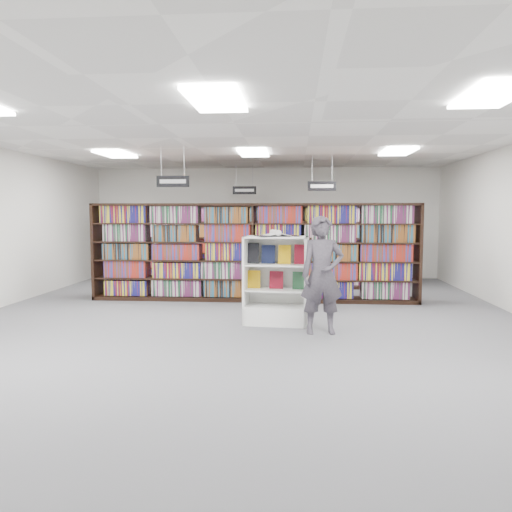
# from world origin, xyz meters

# --- Properties ---
(floor) EXTENTS (12.00, 12.00, 0.00)m
(floor) POSITION_xyz_m (0.00, 0.00, 0.00)
(floor) COLOR #535358
(floor) RESTS_ON ground
(ceiling) EXTENTS (10.00, 12.00, 0.10)m
(ceiling) POSITION_xyz_m (0.00, 0.00, 3.20)
(ceiling) COLOR silver
(ceiling) RESTS_ON wall_back
(wall_back) EXTENTS (10.00, 0.10, 3.20)m
(wall_back) POSITION_xyz_m (0.00, 6.00, 1.60)
(wall_back) COLOR silver
(wall_back) RESTS_ON ground
(wall_front) EXTENTS (10.00, 0.10, 3.20)m
(wall_front) POSITION_xyz_m (0.00, -6.00, 1.60)
(wall_front) COLOR silver
(wall_front) RESTS_ON ground
(bookshelf_row_near) EXTENTS (7.00, 0.60, 2.10)m
(bookshelf_row_near) POSITION_xyz_m (0.00, 2.00, 1.05)
(bookshelf_row_near) COLOR black
(bookshelf_row_near) RESTS_ON floor
(bookshelf_row_mid) EXTENTS (7.00, 0.60, 2.10)m
(bookshelf_row_mid) POSITION_xyz_m (0.00, 4.00, 1.05)
(bookshelf_row_mid) COLOR black
(bookshelf_row_mid) RESTS_ON floor
(bookshelf_row_far) EXTENTS (7.00, 0.60, 2.10)m
(bookshelf_row_far) POSITION_xyz_m (0.00, 5.70, 1.05)
(bookshelf_row_far) COLOR black
(bookshelf_row_far) RESTS_ON floor
(aisle_sign_left) EXTENTS (0.65, 0.02, 0.80)m
(aisle_sign_left) POSITION_xyz_m (-1.50, 1.00, 2.53)
(aisle_sign_left) COLOR #B2B2B7
(aisle_sign_left) RESTS_ON ceiling
(aisle_sign_right) EXTENTS (0.65, 0.02, 0.80)m
(aisle_sign_right) POSITION_xyz_m (1.50, 3.00, 2.53)
(aisle_sign_right) COLOR #B2B2B7
(aisle_sign_right) RESTS_ON ceiling
(aisle_sign_center) EXTENTS (0.65, 0.02, 0.80)m
(aisle_sign_center) POSITION_xyz_m (-0.50, 5.00, 2.53)
(aisle_sign_center) COLOR #B2B2B7
(aisle_sign_center) RESTS_ON ceiling
(troffer_front_center) EXTENTS (0.60, 1.20, 0.04)m
(troffer_front_center) POSITION_xyz_m (0.00, -3.00, 3.16)
(troffer_front_center) COLOR white
(troffer_front_center) RESTS_ON ceiling
(troffer_front_right) EXTENTS (0.60, 1.20, 0.04)m
(troffer_front_right) POSITION_xyz_m (3.00, -3.00, 3.16)
(troffer_front_right) COLOR white
(troffer_front_right) RESTS_ON ceiling
(troffer_back_left) EXTENTS (0.60, 1.20, 0.04)m
(troffer_back_left) POSITION_xyz_m (-3.00, 2.00, 3.16)
(troffer_back_left) COLOR white
(troffer_back_left) RESTS_ON ceiling
(troffer_back_center) EXTENTS (0.60, 1.20, 0.04)m
(troffer_back_center) POSITION_xyz_m (0.00, 2.00, 3.16)
(troffer_back_center) COLOR white
(troffer_back_center) RESTS_ON ceiling
(troffer_back_right) EXTENTS (0.60, 1.20, 0.04)m
(troffer_back_right) POSITION_xyz_m (3.00, 2.00, 3.16)
(troffer_back_right) COLOR white
(troffer_back_right) RESTS_ON ceiling
(endcap_display) EXTENTS (1.12, 0.64, 1.50)m
(endcap_display) POSITION_xyz_m (0.58, -0.23, 0.49)
(endcap_display) COLOR white
(endcap_display) RESTS_ON floor
(open_book) EXTENTS (0.77, 0.60, 0.13)m
(open_book) POSITION_xyz_m (0.57, -0.26, 1.53)
(open_book) COLOR black
(open_book) RESTS_ON endcap_display
(shopper) EXTENTS (0.73, 0.53, 1.85)m
(shopper) POSITION_xyz_m (1.32, -0.86, 0.93)
(shopper) COLOR #46414A
(shopper) RESTS_ON floor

